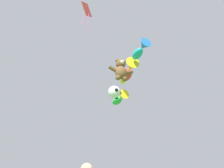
{
  "coord_description": "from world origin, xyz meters",
  "views": [
    {
      "loc": [
        -2.17,
        -2.87,
        1.12
      ],
      "look_at": [
        0.63,
        5.56,
        7.04
      ],
      "focal_mm": 28.0,
      "sensor_mm": 36.0,
      "label": 1
    }
  ],
  "objects_px": {
    "fish_kite_goldfin": "(125,77)",
    "diamond_kite": "(87,11)",
    "fish_kite_emerald": "(120,98)",
    "soccer_ball_kite": "(115,92)",
    "fish_kite_crimson": "(129,70)",
    "fish_kite_teal": "(141,50)",
    "teddy_bear_kite": "(121,70)"
  },
  "relations": [
    {
      "from": "fish_kite_goldfin",
      "to": "diamond_kite",
      "type": "xyz_separation_m",
      "value": [
        -4.53,
        -4.32,
        1.77
      ]
    },
    {
      "from": "fish_kite_emerald",
      "to": "diamond_kite",
      "type": "distance_m",
      "value": 8.49
    },
    {
      "from": "soccer_ball_kite",
      "to": "fish_kite_crimson",
      "type": "relative_size",
      "value": 0.34
    },
    {
      "from": "fish_kite_teal",
      "to": "fish_kite_crimson",
      "type": "relative_size",
      "value": 0.74
    },
    {
      "from": "fish_kite_teal",
      "to": "fish_kite_crimson",
      "type": "distance_m",
      "value": 2.18
    },
    {
      "from": "soccer_ball_kite",
      "to": "diamond_kite",
      "type": "bearing_deg",
      "value": -157.1
    },
    {
      "from": "fish_kite_goldfin",
      "to": "fish_kite_teal",
      "type": "bearing_deg",
      "value": -95.84
    },
    {
      "from": "soccer_ball_kite",
      "to": "fish_kite_crimson",
      "type": "bearing_deg",
      "value": 40.08
    },
    {
      "from": "teddy_bear_kite",
      "to": "fish_kite_emerald",
      "type": "distance_m",
      "value": 6.12
    },
    {
      "from": "diamond_kite",
      "to": "fish_kite_goldfin",
      "type": "bearing_deg",
      "value": 43.63
    },
    {
      "from": "fish_kite_teal",
      "to": "fish_kite_emerald",
      "type": "relative_size",
      "value": 0.8
    },
    {
      "from": "fish_kite_emerald",
      "to": "fish_kite_teal",
      "type": "bearing_deg",
      "value": -96.4
    },
    {
      "from": "fish_kite_teal",
      "to": "fish_kite_goldfin",
      "type": "distance_m",
      "value": 4.07
    },
    {
      "from": "soccer_ball_kite",
      "to": "fish_kite_emerald",
      "type": "distance_m",
      "value": 6.57
    },
    {
      "from": "fish_kite_crimson",
      "to": "fish_kite_emerald",
      "type": "xyz_separation_m",
      "value": [
        0.68,
        3.94,
        -0.34
      ]
    },
    {
      "from": "teddy_bear_kite",
      "to": "fish_kite_teal",
      "type": "height_order",
      "value": "fish_kite_teal"
    },
    {
      "from": "fish_kite_teal",
      "to": "fish_kite_emerald",
      "type": "bearing_deg",
      "value": 83.6
    },
    {
      "from": "fish_kite_crimson",
      "to": "fish_kite_goldfin",
      "type": "relative_size",
      "value": 1.36
    },
    {
      "from": "soccer_ball_kite",
      "to": "diamond_kite",
      "type": "xyz_separation_m",
      "value": [
        -2.38,
        -1.0,
        5.67
      ]
    },
    {
      "from": "fish_kite_goldfin",
      "to": "diamond_kite",
      "type": "relative_size",
      "value": 0.67
    },
    {
      "from": "fish_kite_teal",
      "to": "fish_kite_emerald",
      "type": "height_order",
      "value": "fish_kite_teal"
    },
    {
      "from": "fish_kite_teal",
      "to": "fish_kite_emerald",
      "type": "xyz_separation_m",
      "value": [
        0.68,
        6.11,
        -0.58
      ]
    },
    {
      "from": "teddy_bear_kite",
      "to": "diamond_kite",
      "type": "xyz_separation_m",
      "value": [
        -2.75,
        -0.77,
        4.04
      ]
    },
    {
      "from": "fish_kite_crimson",
      "to": "teddy_bear_kite",
      "type": "bearing_deg",
      "value": -128.72
    },
    {
      "from": "soccer_ball_kite",
      "to": "fish_kite_goldfin",
      "type": "height_order",
      "value": "fish_kite_goldfin"
    },
    {
      "from": "fish_kite_crimson",
      "to": "diamond_kite",
      "type": "xyz_separation_m",
      "value": [
        -4.12,
        -2.47,
        2.49
      ]
    },
    {
      "from": "soccer_ball_kite",
      "to": "fish_kite_crimson",
      "type": "xyz_separation_m",
      "value": [
        1.74,
        1.47,
        3.18
      ]
    },
    {
      "from": "teddy_bear_kite",
      "to": "fish_kite_goldfin",
      "type": "height_order",
      "value": "fish_kite_goldfin"
    },
    {
      "from": "teddy_bear_kite",
      "to": "fish_kite_crimson",
      "type": "relative_size",
      "value": 0.69
    },
    {
      "from": "fish_kite_crimson",
      "to": "fish_kite_goldfin",
      "type": "bearing_deg",
      "value": 77.5
    },
    {
      "from": "soccer_ball_kite",
      "to": "fish_kite_teal",
      "type": "distance_m",
      "value": 3.91
    },
    {
      "from": "diamond_kite",
      "to": "teddy_bear_kite",
      "type": "bearing_deg",
      "value": 15.58
    }
  ]
}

